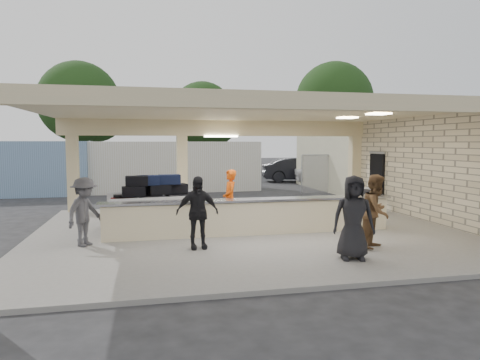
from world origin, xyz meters
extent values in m
plane|color=#242426|center=(0.00, 0.00, 0.00)|extent=(120.00, 120.00, 0.00)
cube|color=slate|center=(0.00, 0.00, 0.05)|extent=(12.00, 10.00, 0.10)
cube|color=beige|center=(0.00, 0.00, 3.50)|extent=(12.00, 10.00, 0.02)
cube|color=beige|center=(6.00, 0.00, 1.75)|extent=(0.02, 10.00, 3.50)
cube|color=black|center=(5.94, 3.20, 1.15)|extent=(0.10, 0.95, 2.10)
cube|color=beige|center=(0.00, 4.75, 3.20)|extent=(12.00, 0.50, 0.60)
cube|color=beige|center=(0.00, -4.85, 3.35)|extent=(12.00, 0.30, 0.30)
cube|color=beige|center=(-5.50, 4.75, 1.80)|extent=(0.40, 0.40, 3.50)
cube|color=beige|center=(-1.50, 4.75, 1.80)|extent=(0.40, 0.40, 3.50)
cube|color=beige|center=(5.80, 4.80, 1.80)|extent=(0.40, 0.40, 3.50)
cube|color=white|center=(0.00, 4.50, 2.88)|extent=(1.30, 0.12, 0.06)
cube|color=#FFEABF|center=(3.80, 1.50, 3.47)|extent=(0.55, 0.55, 0.04)
cube|color=#FFEABF|center=(3.80, -0.50, 3.47)|extent=(0.55, 0.55, 0.04)
cube|color=#FFEABF|center=(3.80, -2.50, 3.47)|extent=(0.55, 0.55, 0.04)
cube|color=beige|center=(0.00, -0.50, 0.55)|extent=(8.00, 0.50, 0.90)
cube|color=#B7B7BC|center=(0.00, -0.50, 1.05)|extent=(8.20, 0.58, 0.06)
cube|color=silver|center=(-2.59, 0.83, 0.75)|extent=(2.87, 1.93, 0.13)
cylinder|color=black|center=(-3.60, 0.11, 0.32)|extent=(0.18, 0.44, 0.43)
cylinder|color=black|center=(-3.73, 1.29, 0.32)|extent=(0.18, 0.44, 0.43)
cylinder|color=black|center=(-1.45, 0.36, 0.32)|extent=(0.18, 0.44, 0.43)
cylinder|color=black|center=(-1.59, 1.54, 0.32)|extent=(0.18, 0.44, 0.43)
cube|color=silver|center=(-2.69, 1.63, 0.96)|extent=(2.69, 0.37, 0.32)
cube|color=silver|center=(-2.50, 0.02, 0.96)|extent=(2.69, 0.37, 0.32)
cube|color=black|center=(-3.41, 0.40, 0.95)|extent=(0.67, 0.48, 0.28)
cube|color=black|center=(-2.66, 0.49, 0.95)|extent=(0.67, 0.48, 0.28)
cube|color=black|center=(-1.91, 0.58, 0.95)|extent=(0.67, 0.48, 0.28)
cube|color=black|center=(-3.49, 1.05, 0.95)|extent=(0.67, 0.48, 0.28)
cube|color=black|center=(-2.74, 1.14, 0.95)|extent=(0.67, 0.48, 0.28)
cube|color=black|center=(-1.99, 1.22, 0.95)|extent=(0.67, 0.48, 0.28)
cube|color=black|center=(-3.21, 0.54, 1.25)|extent=(0.67, 0.48, 0.28)
cube|color=black|center=(-2.48, 0.84, 1.25)|extent=(0.67, 0.48, 0.28)
cube|color=black|center=(-1.97, 1.12, 1.25)|extent=(0.67, 0.48, 0.28)
cube|color=black|center=(-3.06, 1.10, 1.25)|extent=(0.67, 0.48, 0.28)
cube|color=black|center=(-2.81, 0.80, 1.54)|extent=(0.67, 0.48, 0.28)
cube|color=black|center=(-2.17, 0.98, 1.54)|extent=(0.67, 0.48, 0.28)
cube|color=#590F0C|center=(-3.51, 0.28, 0.95)|extent=(0.67, 0.48, 0.28)
cube|color=black|center=(-1.66, 1.26, 0.95)|extent=(0.67, 0.48, 0.28)
cube|color=black|center=(-2.64, 1.26, 1.25)|extent=(0.67, 0.48, 0.28)
cube|color=black|center=(-3.12, 0.66, 1.54)|extent=(0.67, 0.48, 0.28)
cylinder|color=silver|center=(5.01, 2.24, 0.60)|extent=(0.81, 0.72, 0.82)
cylinder|color=black|center=(5.01, 2.24, 0.60)|extent=(0.77, 0.70, 0.73)
cube|color=silver|center=(4.74, 2.24, 0.24)|extent=(0.05, 0.46, 0.27)
cube|color=silver|center=(5.29, 2.24, 0.24)|extent=(0.05, 0.46, 0.27)
imported|color=#E8510C|center=(-0.46, 0.30, 0.98)|extent=(0.35, 0.64, 1.75)
imported|color=brown|center=(2.55, -2.68, 0.99)|extent=(0.90, 0.86, 1.78)
imported|color=black|center=(-1.66, -1.84, 0.97)|extent=(1.05, 0.45, 1.74)
imported|color=#444347|center=(-4.34, -1.00, 0.95)|extent=(0.92, 1.12, 1.69)
imported|color=black|center=(1.55, -3.48, 1.02)|extent=(0.96, 0.58, 1.83)
imported|color=silver|center=(8.82, 13.44, 0.69)|extent=(5.28, 3.50, 1.38)
imported|color=silver|center=(12.20, 12.74, 0.64)|extent=(4.23, 2.12, 1.28)
imported|color=black|center=(7.16, 15.43, 0.80)|extent=(5.01, 2.41, 1.60)
cube|color=silver|center=(-2.99, 11.63, 1.34)|extent=(12.48, 2.82, 2.69)
cylinder|color=gray|center=(5.00, 9.00, 1.00)|extent=(0.06, 0.06, 2.00)
cylinder|color=gray|center=(7.00, 9.00, 1.00)|extent=(0.06, 0.06, 2.00)
cylinder|color=gray|center=(9.00, 9.00, 1.00)|extent=(0.06, 0.06, 2.00)
cylinder|color=gray|center=(11.00, 9.00, 1.00)|extent=(0.06, 0.06, 2.00)
cylinder|color=gray|center=(13.00, 9.00, 1.00)|extent=(0.06, 0.06, 2.00)
cylinder|color=gray|center=(15.00, 9.00, 1.00)|extent=(0.06, 0.06, 2.00)
cube|color=gray|center=(11.00, 9.00, 1.00)|extent=(12.00, 0.02, 2.00)
cylinder|color=gray|center=(11.00, 9.00, 2.00)|extent=(12.00, 0.05, 0.05)
cylinder|color=#382619|center=(-8.00, 24.00, 2.25)|extent=(0.70, 0.70, 4.50)
sphere|color=black|center=(-8.00, 24.00, 5.85)|extent=(6.30, 6.30, 6.30)
sphere|color=black|center=(-6.80, 24.60, 4.95)|extent=(4.50, 4.50, 4.50)
cylinder|color=#382619|center=(2.00, 26.00, 2.00)|extent=(0.70, 0.70, 4.00)
sphere|color=black|center=(2.00, 26.00, 5.20)|extent=(5.60, 5.60, 5.60)
sphere|color=black|center=(3.20, 26.60, 4.40)|extent=(4.00, 4.00, 4.00)
cylinder|color=#382619|center=(14.00, 25.00, 2.50)|extent=(0.70, 0.70, 5.00)
sphere|color=black|center=(14.00, 25.00, 6.50)|extent=(7.00, 7.00, 7.00)
sphere|color=black|center=(15.20, 25.60, 5.50)|extent=(5.00, 5.00, 5.00)
cube|color=beige|center=(9.50, 10.00, 1.60)|extent=(6.00, 8.00, 3.20)
camera|label=1|loc=(-2.80, -11.92, 2.63)|focal=32.00mm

